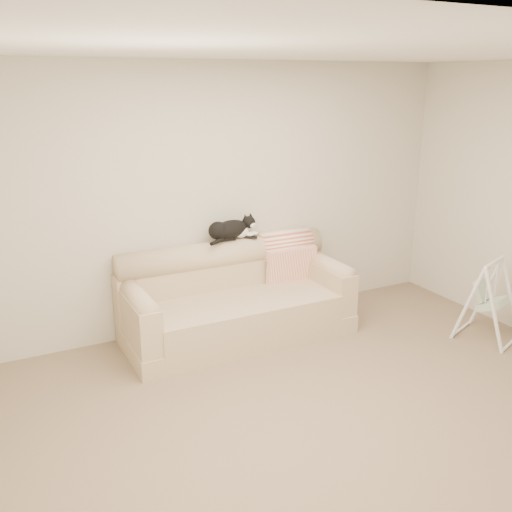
{
  "coord_description": "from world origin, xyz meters",
  "views": [
    {
      "loc": [
        -2.25,
        -3.1,
        2.43
      ],
      "look_at": [
        -0.03,
        1.27,
        0.9
      ],
      "focal_mm": 40.0,
      "sensor_mm": 36.0,
      "label": 1
    }
  ],
  "objects_px": {
    "remote_a": "(227,239)",
    "baby_swing": "(489,300)",
    "tuxedo_cat": "(231,229)",
    "sofa": "(235,301)",
    "remote_b": "(249,237)"
  },
  "relations": [
    {
      "from": "remote_b",
      "to": "tuxedo_cat",
      "type": "height_order",
      "value": "tuxedo_cat"
    },
    {
      "from": "sofa",
      "to": "remote_a",
      "type": "distance_m",
      "value": 0.61
    },
    {
      "from": "remote_a",
      "to": "remote_b",
      "type": "bearing_deg",
      "value": -2.06
    },
    {
      "from": "sofa",
      "to": "remote_b",
      "type": "bearing_deg",
      "value": 40.68
    },
    {
      "from": "remote_a",
      "to": "baby_swing",
      "type": "distance_m",
      "value": 2.6
    },
    {
      "from": "baby_swing",
      "to": "tuxedo_cat",
      "type": "bearing_deg",
      "value": 145.42
    },
    {
      "from": "remote_a",
      "to": "tuxedo_cat",
      "type": "height_order",
      "value": "tuxedo_cat"
    },
    {
      "from": "sofa",
      "to": "tuxedo_cat",
      "type": "relative_size",
      "value": 3.72
    },
    {
      "from": "remote_a",
      "to": "baby_swing",
      "type": "bearing_deg",
      "value": -34.09
    },
    {
      "from": "sofa",
      "to": "baby_swing",
      "type": "distance_m",
      "value": 2.45
    },
    {
      "from": "remote_b",
      "to": "baby_swing",
      "type": "height_order",
      "value": "remote_b"
    },
    {
      "from": "baby_swing",
      "to": "sofa",
      "type": "bearing_deg",
      "value": 150.97
    },
    {
      "from": "sofa",
      "to": "tuxedo_cat",
      "type": "distance_m",
      "value": 0.7
    },
    {
      "from": "tuxedo_cat",
      "to": "baby_swing",
      "type": "distance_m",
      "value": 2.58
    },
    {
      "from": "remote_b",
      "to": "tuxedo_cat",
      "type": "xyz_separation_m",
      "value": [
        -0.2,
        0.0,
        0.1
      ]
    }
  ]
}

